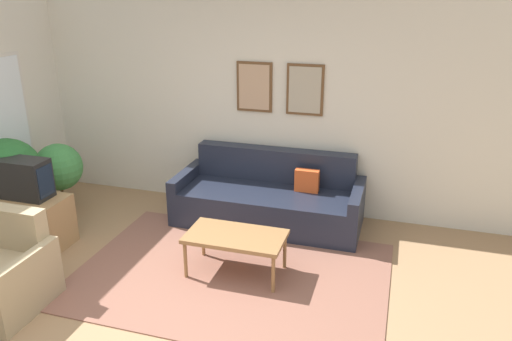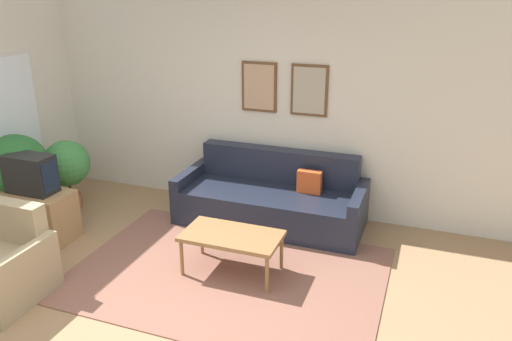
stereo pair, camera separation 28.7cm
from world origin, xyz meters
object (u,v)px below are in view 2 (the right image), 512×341
couch (272,200)px  potted_plant_tall (16,167)px  tv (31,174)px  coffee_table (232,238)px

couch → potted_plant_tall: bearing=-158.5°
couch → tv: tv is taller
coffee_table → potted_plant_tall: potted_plant_tall is taller
couch → coffee_table: 1.23m
couch → potted_plant_tall: (-2.75, -1.08, 0.44)m
tv → coffee_table: bearing=1.6°
tv → potted_plant_tall: potted_plant_tall is taller
coffee_table → tv: (-2.34, -0.07, 0.38)m
couch → coffee_table: couch is taller
couch → potted_plant_tall: size_ratio=1.98×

